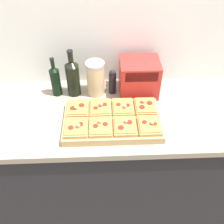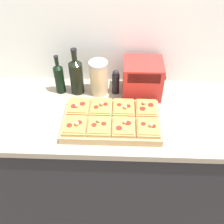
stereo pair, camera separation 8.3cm
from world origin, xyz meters
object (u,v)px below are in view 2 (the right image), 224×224
Objects in this scene: olive_oil_bottle at (59,78)px; grain_jar_tall at (99,78)px; wine_bottle at (76,75)px; pepper_mill at (115,82)px; toaster_oven at (142,78)px; cutting_board at (112,121)px.

grain_jar_tall is (0.25, 0.00, 0.01)m from olive_oil_bottle.
pepper_mill is at bearing 0.00° from wine_bottle.
grain_jar_tall is 0.27m from toaster_oven.
grain_jar_tall is at bearing 0.00° from olive_oil_bottle.
toaster_oven is at bearing -0.18° from grain_jar_tall.
grain_jar_tall is at bearing 0.00° from wine_bottle.
pepper_mill is 0.65× the size of toaster_oven.
wine_bottle is at bearing 180.00° from grain_jar_tall.
cutting_board is 2.07× the size of olive_oil_bottle.
pepper_mill is (0.10, 0.00, -0.03)m from grain_jar_tall.
wine_bottle reaches higher than cutting_board.
olive_oil_bottle reaches higher than pepper_mill.
cutting_board is at bearing -40.33° from olive_oil_bottle.
grain_jar_tall reaches higher than pepper_mill.
grain_jar_tall is 0.11m from pepper_mill.
wine_bottle is at bearing 128.63° from cutting_board.
olive_oil_bottle is at bearing -180.00° from wine_bottle.
olive_oil_bottle is 1.00× the size of toaster_oven.
pepper_mill is at bearing 179.71° from toaster_oven.
toaster_oven is at bearing -0.12° from wine_bottle.
cutting_board is 1.75× the size of wine_bottle.
cutting_board is 0.39m from wine_bottle.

